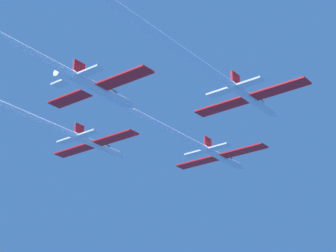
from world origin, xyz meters
name	(u,v)px	position (x,y,z in m)	size (l,w,h in m)	color
jet_lead	(182,137)	(-0.80, -12.82, -0.67)	(19.63, 52.10, 3.25)	white
jet_left_wing	(41,121)	(-17.58, -30.98, 0.48)	(19.63, 53.77, 3.25)	white
jet_right_wing	(200,63)	(16.63, -32.22, -0.40)	(19.63, 54.76, 3.25)	white
jet_slot	(15,44)	(0.31, -51.52, -0.48)	(19.63, 59.84, 3.25)	white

